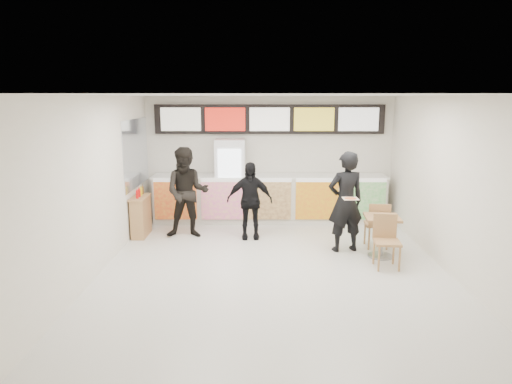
{
  "coord_description": "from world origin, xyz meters",
  "views": [
    {
      "loc": [
        -0.28,
        -7.63,
        2.97
      ],
      "look_at": [
        -0.31,
        1.2,
        1.13
      ],
      "focal_mm": 32.0,
      "sensor_mm": 36.0,
      "label": 1
    }
  ],
  "objects_px": {
    "service_counter": "(269,198)",
    "condiment_ledge": "(141,216)",
    "customer_mid": "(250,201)",
    "customer_left": "(187,193)",
    "cafe_table": "(382,229)",
    "drinks_fridge": "(230,181)",
    "customer_main": "(346,202)"
  },
  "relations": [
    {
      "from": "customer_main",
      "to": "cafe_table",
      "type": "relative_size",
      "value": 1.21
    },
    {
      "from": "customer_main",
      "to": "condiment_ledge",
      "type": "relative_size",
      "value": 1.89
    },
    {
      "from": "drinks_fridge",
      "to": "customer_mid",
      "type": "relative_size",
      "value": 1.21
    },
    {
      "from": "drinks_fridge",
      "to": "customer_left",
      "type": "bearing_deg",
      "value": -124.12
    },
    {
      "from": "drinks_fridge",
      "to": "cafe_table",
      "type": "relative_size",
      "value": 1.23
    },
    {
      "from": "customer_main",
      "to": "customer_mid",
      "type": "xyz_separation_m",
      "value": [
        -1.87,
        0.81,
        -0.16
      ]
    },
    {
      "from": "customer_main",
      "to": "customer_mid",
      "type": "relative_size",
      "value": 1.19
    },
    {
      "from": "customer_main",
      "to": "customer_left",
      "type": "relative_size",
      "value": 1.01
    },
    {
      "from": "service_counter",
      "to": "customer_mid",
      "type": "bearing_deg",
      "value": -108.81
    },
    {
      "from": "service_counter",
      "to": "cafe_table",
      "type": "distance_m",
      "value": 3.23
    },
    {
      "from": "condiment_ledge",
      "to": "customer_main",
      "type": "bearing_deg",
      "value": -13.02
    },
    {
      "from": "service_counter",
      "to": "cafe_table",
      "type": "relative_size",
      "value": 3.41
    },
    {
      "from": "service_counter",
      "to": "customer_left",
      "type": "distance_m",
      "value": 2.21
    },
    {
      "from": "service_counter",
      "to": "customer_left",
      "type": "bearing_deg",
      "value": -145.24
    },
    {
      "from": "drinks_fridge",
      "to": "customer_main",
      "type": "xyz_separation_m",
      "value": [
        2.35,
        -2.15,
        -0.02
      ]
    },
    {
      "from": "drinks_fridge",
      "to": "cafe_table",
      "type": "bearing_deg",
      "value": -40.06
    },
    {
      "from": "drinks_fridge",
      "to": "customer_mid",
      "type": "xyz_separation_m",
      "value": [
        0.48,
        -1.35,
        -0.18
      ]
    },
    {
      "from": "drinks_fridge",
      "to": "customer_main",
      "type": "bearing_deg",
      "value": -42.43
    },
    {
      "from": "cafe_table",
      "to": "condiment_ledge",
      "type": "relative_size",
      "value": 1.57
    },
    {
      "from": "customer_left",
      "to": "condiment_ledge",
      "type": "distance_m",
      "value": 1.16
    },
    {
      "from": "service_counter",
      "to": "drinks_fridge",
      "type": "relative_size",
      "value": 2.78
    },
    {
      "from": "service_counter",
      "to": "customer_main",
      "type": "xyz_separation_m",
      "value": [
        1.42,
        -2.14,
        0.41
      ]
    },
    {
      "from": "service_counter",
      "to": "condiment_ledge",
      "type": "height_order",
      "value": "service_counter"
    },
    {
      "from": "customer_main",
      "to": "customer_left",
      "type": "xyz_separation_m",
      "value": [
        -3.2,
        0.9,
        -0.01
      ]
    },
    {
      "from": "customer_main",
      "to": "customer_mid",
      "type": "distance_m",
      "value": 2.04
    },
    {
      "from": "drinks_fridge",
      "to": "condiment_ledge",
      "type": "distance_m",
      "value": 2.29
    },
    {
      "from": "service_counter",
      "to": "customer_main",
      "type": "height_order",
      "value": "customer_main"
    },
    {
      "from": "customer_mid",
      "to": "condiment_ledge",
      "type": "xyz_separation_m",
      "value": [
        -2.37,
        0.17,
        -0.38
      ]
    },
    {
      "from": "drinks_fridge",
      "to": "customer_main",
      "type": "distance_m",
      "value": 3.19
    },
    {
      "from": "customer_left",
      "to": "cafe_table",
      "type": "height_order",
      "value": "customer_left"
    },
    {
      "from": "service_counter",
      "to": "condiment_ledge",
      "type": "relative_size",
      "value": 5.34
    },
    {
      "from": "customer_main",
      "to": "condiment_ledge",
      "type": "bearing_deg",
      "value": -26.37
    }
  ]
}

